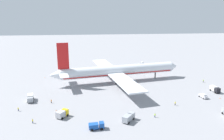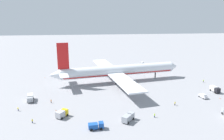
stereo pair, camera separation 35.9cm
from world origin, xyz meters
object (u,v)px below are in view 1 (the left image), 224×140
(ground_worker_4, at_px, (155,115))
(ground_worker_2, at_px, (175,103))
(airliner, at_px, (117,71))
(traffic_cone_3, at_px, (63,70))
(service_truck_1, at_px, (30,98))
(ground_worker_1, at_px, (33,121))
(service_van, at_px, (203,96))
(service_truck_4, at_px, (62,114))
(traffic_cone_4, at_px, (152,68))
(baggage_cart_1, at_px, (66,66))
(traffic_cone_0, at_px, (45,77))
(service_truck_0, at_px, (215,89))
(ground_worker_3, at_px, (18,109))
(baggage_cart_0, at_px, (142,63))
(service_truck_5, at_px, (128,117))
(traffic_cone_2, at_px, (56,110))
(service_truck_2, at_px, (97,126))
(traffic_cone_1, at_px, (220,98))
(ground_worker_0, at_px, (51,101))
(ground_worker_5, at_px, (203,81))

(ground_worker_4, bearing_deg, ground_worker_2, 39.68)
(airliner, relative_size, traffic_cone_3, 140.79)
(service_truck_1, xyz_separation_m, ground_worker_1, (5.65, -22.00, -0.70))
(service_van, bearing_deg, service_truck_4, -168.88)
(ground_worker_2, height_order, traffic_cone_4, ground_worker_2)
(baggage_cart_1, bearing_deg, traffic_cone_0, -109.74)
(service_truck_0, distance_m, service_truck_1, 89.63)
(traffic_cone_4, bearing_deg, traffic_cone_0, -166.96)
(ground_worker_2, relative_size, ground_worker_3, 1.06)
(ground_worker_1, bearing_deg, baggage_cart_0, 54.88)
(service_truck_0, height_order, baggage_cart_1, service_truck_0)
(service_truck_0, bearing_deg, baggage_cart_0, 106.05)
(ground_worker_2, height_order, ground_worker_3, ground_worker_2)
(service_truck_5, xyz_separation_m, service_van, (39.29, 18.72, -0.49))
(traffic_cone_4, bearing_deg, ground_worker_3, -139.23)
(ground_worker_2, xyz_separation_m, traffic_cone_3, (-53.28, 67.71, -0.60))
(airliner, distance_m, service_truck_1, 49.82)
(service_truck_5, xyz_separation_m, traffic_cone_2, (-27.45, 12.43, -1.24))
(service_truck_2, relative_size, traffic_cone_2, 9.73)
(baggage_cart_0, distance_m, baggage_cart_1, 59.49)
(service_truck_0, height_order, traffic_cone_1, service_truck_0)
(ground_worker_1, height_order, ground_worker_3, ground_worker_1)
(service_truck_0, relative_size, ground_worker_0, 3.80)
(service_truck_4, bearing_deg, traffic_cone_3, 94.67)
(service_truck_4, relative_size, traffic_cone_0, 9.68)
(service_truck_5, bearing_deg, ground_worker_0, 145.47)
(service_van, relative_size, traffic_cone_4, 8.58)
(service_van, bearing_deg, traffic_cone_0, 151.26)
(service_truck_2, relative_size, ground_worker_2, 3.11)
(airliner, xyz_separation_m, traffic_cone_1, (43.94, -32.52, -6.11))
(traffic_cone_1, bearing_deg, service_truck_5, -160.18)
(ground_worker_0, relative_size, traffic_cone_4, 2.99)
(ground_worker_0, relative_size, ground_worker_3, 1.01)
(ground_worker_5, xyz_separation_m, traffic_cone_4, (-19.13, 37.77, -0.63))
(ground_worker_4, distance_m, ground_worker_5, 57.26)
(service_truck_0, xyz_separation_m, traffic_cone_1, (-2.66, -8.93, -1.27))
(ground_worker_4, xyz_separation_m, traffic_cone_2, (-38.05, 10.61, -0.58))
(airliner, height_order, ground_worker_4, airliner)
(service_truck_2, xyz_separation_m, ground_worker_3, (-30.76, 18.45, -0.45))
(traffic_cone_1, relative_size, traffic_cone_4, 1.00)
(baggage_cart_0, relative_size, baggage_cart_1, 0.90)
(service_truck_1, distance_m, traffic_cone_3, 55.86)
(service_truck_4, distance_m, baggage_cart_1, 85.62)
(airliner, relative_size, baggage_cart_0, 23.86)
(ground_worker_3, xyz_separation_m, traffic_cone_3, (12.25, 65.51, -0.55))
(service_truck_0, relative_size, baggage_cart_1, 1.74)
(service_truck_5, distance_m, ground_worker_3, 44.98)
(service_truck_1, bearing_deg, service_truck_2, -45.68)
(ground_worker_2, bearing_deg, ground_worker_3, 178.08)
(ground_worker_3, relative_size, ground_worker_5, 0.92)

